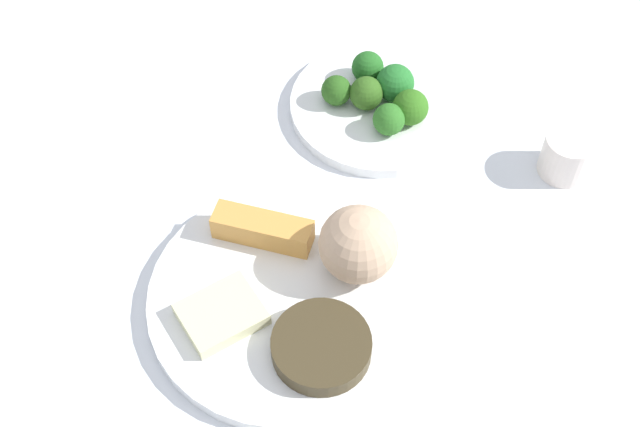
% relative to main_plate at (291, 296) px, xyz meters
% --- Properties ---
extents(tabletop, '(2.20, 2.20, 0.02)m').
position_rel_main_plate_xyz_m(tabletop, '(-0.00, 0.01, -0.02)').
color(tabletop, white).
rests_on(tabletop, ground).
extents(main_plate, '(0.29, 0.29, 0.02)m').
position_rel_main_plate_xyz_m(main_plate, '(0.00, 0.00, 0.00)').
color(main_plate, white).
rests_on(main_plate, tabletop).
extents(rice_scoop, '(0.08, 0.08, 0.08)m').
position_rel_main_plate_xyz_m(rice_scoop, '(0.07, -0.02, 0.05)').
color(rice_scoop, tan).
rests_on(rice_scoop, main_plate).
extents(spring_roll, '(0.08, 0.11, 0.03)m').
position_rel_main_plate_xyz_m(spring_roll, '(0.02, 0.07, 0.02)').
color(spring_roll, gold).
rests_on(spring_roll, main_plate).
extents(crab_rangoon_wonton, '(0.09, 0.07, 0.02)m').
position_rel_main_plate_xyz_m(crab_rangoon_wonton, '(-0.07, 0.02, 0.02)').
color(crab_rangoon_wonton, beige).
rests_on(crab_rangoon_wonton, main_plate).
extents(stir_fry_heap, '(0.10, 0.10, 0.02)m').
position_rel_main_plate_xyz_m(stir_fry_heap, '(-0.02, -0.07, 0.02)').
color(stir_fry_heap, '#3F341E').
rests_on(stir_fry_heap, main_plate).
extents(broccoli_plate, '(0.22, 0.22, 0.01)m').
position_rel_main_plate_xyz_m(broccoli_plate, '(0.26, 0.14, -0.00)').
color(broccoli_plate, white).
rests_on(broccoli_plate, tabletop).
extents(broccoli_floret_0, '(0.04, 0.04, 0.04)m').
position_rel_main_plate_xyz_m(broccoli_floret_0, '(0.24, 0.14, 0.03)').
color(broccoli_floret_0, '#315F1C').
rests_on(broccoli_floret_0, broccoli_plate).
extents(broccoli_floret_1, '(0.04, 0.04, 0.04)m').
position_rel_main_plate_xyz_m(broccoli_floret_1, '(0.26, 0.09, 0.03)').
color(broccoli_floret_1, '#316D1B').
rests_on(broccoli_floret_1, broccoli_plate).
extents(broccoli_floret_2, '(0.05, 0.05, 0.05)m').
position_rel_main_plate_xyz_m(broccoli_floret_2, '(0.27, 0.13, 0.03)').
color(broccoli_floret_2, '#24702A').
rests_on(broccoli_floret_2, broccoli_plate).
extents(broccoli_floret_3, '(0.04, 0.04, 0.04)m').
position_rel_main_plate_xyz_m(broccoli_floret_3, '(0.23, 0.10, 0.02)').
color(broccoli_floret_3, '#2D6E23').
rests_on(broccoli_floret_3, broccoli_plate).
extents(broccoli_floret_4, '(0.04, 0.04, 0.04)m').
position_rel_main_plate_xyz_m(broccoli_floret_4, '(0.22, 0.17, 0.02)').
color(broccoli_floret_4, '#28591A').
rests_on(broccoli_floret_4, broccoli_plate).
extents(broccoli_floret_5, '(0.04, 0.04, 0.04)m').
position_rel_main_plate_xyz_m(broccoli_floret_5, '(0.27, 0.17, 0.03)').
color(broccoli_floret_5, '#226220').
rests_on(broccoli_floret_5, broccoli_plate).
extents(teacup, '(0.06, 0.06, 0.05)m').
position_rel_main_plate_xyz_m(teacup, '(0.35, -0.07, 0.02)').
color(teacup, white).
rests_on(teacup, tabletop).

